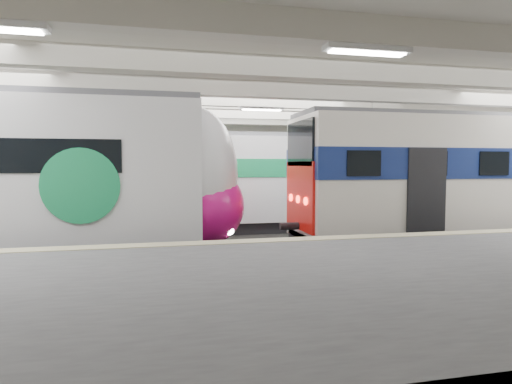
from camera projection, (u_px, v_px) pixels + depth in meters
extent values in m
cube|color=black|center=(276.00, 257.00, 13.70)|extent=(36.00, 24.00, 0.10)
cube|color=silver|center=(277.00, 81.00, 13.35)|extent=(36.00, 24.00, 0.20)
cube|color=beige|center=(227.00, 168.00, 23.26)|extent=(30.00, 0.10, 5.50)
cube|color=#4E4E50|center=(377.00, 302.00, 7.34)|extent=(30.00, 7.00, 1.10)
cube|color=#C8BA8D|center=(312.00, 239.00, 10.46)|extent=(30.00, 0.50, 0.02)
cube|color=beige|center=(176.00, 169.00, 15.78)|extent=(0.50, 0.50, 5.50)
cube|color=beige|center=(374.00, 169.00, 17.55)|extent=(0.50, 0.50, 5.50)
cube|color=beige|center=(277.00, 90.00, 13.37)|extent=(30.00, 18.00, 0.50)
cube|color=#59544C|center=(276.00, 253.00, 13.69)|extent=(30.00, 1.52, 0.16)
cube|color=#59544C|center=(243.00, 229.00, 19.05)|extent=(30.00, 1.52, 0.16)
cylinder|color=black|center=(277.00, 108.00, 13.40)|extent=(30.00, 0.03, 0.03)
cylinder|color=black|center=(243.00, 124.00, 18.76)|extent=(30.00, 0.03, 0.03)
cube|color=white|center=(297.00, 90.00, 11.44)|extent=(26.00, 8.40, 0.12)
ellipsoid|color=silver|center=(197.00, 175.00, 12.98)|extent=(2.47, 3.05, 4.10)
ellipsoid|color=#CB1074|center=(201.00, 206.00, 13.07)|extent=(2.62, 3.11, 2.51)
cylinder|color=#1A9456|center=(80.00, 186.00, 10.78)|extent=(1.93, 0.06, 1.93)
cube|color=silver|center=(487.00, 177.00, 15.26)|extent=(13.95, 3.06, 3.97)
cube|color=navy|center=(487.00, 164.00, 15.23)|extent=(13.99, 3.12, 0.97)
cube|color=red|center=(300.00, 196.00, 13.75)|extent=(0.08, 2.60, 2.18)
cube|color=black|center=(300.00, 144.00, 13.64)|extent=(0.08, 2.45, 1.43)
cube|color=#4C4C51|center=(489.00, 119.00, 15.13)|extent=(13.95, 2.39, 0.16)
cube|color=black|center=(485.00, 236.00, 15.39)|extent=(13.95, 2.14, 0.70)
cube|color=silver|center=(130.00, 179.00, 17.85)|extent=(13.38, 2.80, 3.62)
cube|color=#1A9456|center=(130.00, 168.00, 17.82)|extent=(13.42, 2.86, 0.76)
cube|color=#4C4C51|center=(130.00, 134.00, 17.73)|extent=(13.37, 2.32, 0.16)
cube|color=black|center=(131.00, 227.00, 17.97)|extent=(13.38, 2.51, 0.60)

